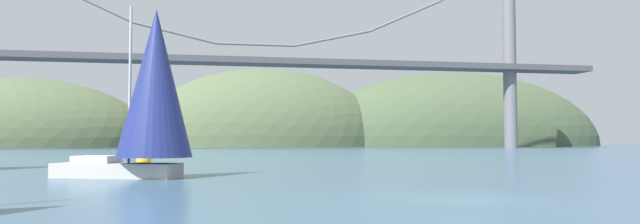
% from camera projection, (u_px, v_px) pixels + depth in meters
% --- Properties ---
extents(ground_plane, '(360.00, 360.00, 0.00)m').
position_uv_depth(ground_plane, '(470.00, 199.00, 17.80)').
color(ground_plane, '#385670').
extents(headland_right, '(87.50, 44.00, 42.19)m').
position_uv_depth(headland_right, '(455.00, 146.00, 161.36)').
color(headland_right, '#425138').
rests_on(headland_right, ground_plane).
extents(headland_center, '(67.52, 44.00, 41.76)m').
position_uv_depth(headland_center, '(263.00, 146.00, 151.25)').
color(headland_center, '#4C5B3D').
rests_on(headland_center, ground_plane).
extents(headland_left, '(64.68, 44.00, 34.44)m').
position_uv_depth(headland_left, '(23.00, 147.00, 140.22)').
color(headland_left, '#4C5B3D').
rests_on(headland_left, ground_plane).
extents(suspension_bridge, '(145.66, 6.00, 42.22)m').
position_uv_depth(suspension_bridge, '(256.00, 54.00, 111.98)').
color(suspension_bridge, slate).
rests_on(suspension_bridge, ground_plane).
extents(sailboat_navy_sail, '(7.45, 5.05, 8.55)m').
position_uv_depth(sailboat_navy_sail, '(152.00, 90.00, 27.82)').
color(sailboat_navy_sail, '#B7B2A8').
rests_on(sailboat_navy_sail, ground_plane).
extents(channel_buoy, '(1.10, 1.10, 2.64)m').
position_uv_depth(channel_buoy, '(144.00, 160.00, 41.96)').
color(channel_buoy, gold).
rests_on(channel_buoy, ground_plane).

